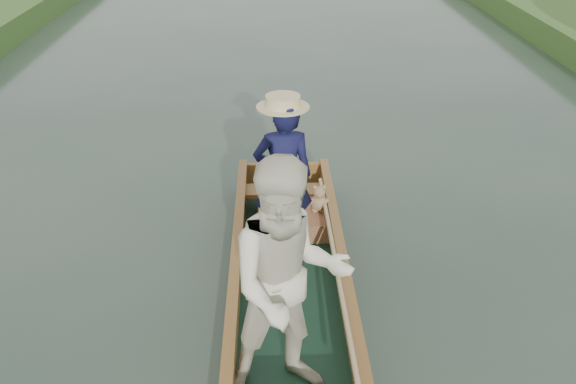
{
  "coord_description": "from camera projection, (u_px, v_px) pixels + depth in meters",
  "views": [
    {
      "loc": [
        -0.16,
        -4.9,
        3.78
      ],
      "look_at": [
        0.0,
        0.6,
        0.95
      ],
      "focal_mm": 40.0,
      "sensor_mm": 36.0,
      "label": 1
    }
  ],
  "objects": [
    {
      "name": "punt",
      "position": [
        289.0,
        262.0,
        5.49
      ],
      "size": [
        1.15,
        5.0,
        2.05
      ],
      "color": "#133220",
      "rests_on": "ground"
    },
    {
      "name": "ground",
      "position": [
        290.0,
        310.0,
        6.08
      ],
      "size": [
        120.0,
        120.0,
        0.0
      ],
      "primitive_type": "plane",
      "color": "#283D30",
      "rests_on": "ground"
    }
  ]
}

